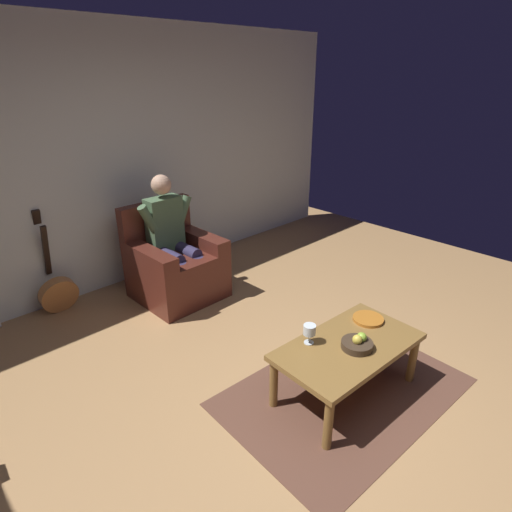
% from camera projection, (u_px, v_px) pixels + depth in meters
% --- Properties ---
extents(ground_plane, '(7.52, 7.52, 0.00)m').
position_uv_depth(ground_plane, '(331.00, 421.00, 2.92)').
color(ground_plane, '#A57B4E').
extents(wall_back, '(6.67, 0.06, 2.68)m').
position_uv_depth(wall_back, '(103.00, 163.00, 4.32)').
color(wall_back, silver).
rests_on(wall_back, ground).
extents(rug, '(1.85, 1.30, 0.01)m').
position_uv_depth(rug, '(344.00, 391.00, 3.18)').
color(rug, brown).
rests_on(rug, ground).
extents(armchair, '(0.81, 0.79, 0.97)m').
position_uv_depth(armchair, '(175.00, 266.00, 4.43)').
color(armchair, '#4F2118').
rests_on(armchair, ground).
extents(person_seated, '(0.62, 0.54, 1.27)m').
position_uv_depth(person_seated, '(171.00, 235.00, 4.30)').
color(person_seated, '#486444').
rests_on(person_seated, ground).
extents(coffee_table, '(1.11, 0.66, 0.43)m').
position_uv_depth(coffee_table, '(348.00, 351.00, 3.03)').
color(coffee_table, brown).
rests_on(coffee_table, ground).
extents(guitar, '(0.36, 0.30, 1.02)m').
position_uv_depth(guitar, '(58.00, 291.00, 4.17)').
color(guitar, '#B9763E').
rests_on(guitar, ground).
extents(wine_glass_near, '(0.09, 0.09, 0.15)m').
position_uv_depth(wine_glass_near, '(309.00, 331.00, 2.98)').
color(wine_glass_near, silver).
rests_on(wine_glass_near, coffee_table).
extents(fruit_bowl, '(0.22, 0.22, 0.11)m').
position_uv_depth(fruit_bowl, '(358.00, 343.00, 2.96)').
color(fruit_bowl, '#3A2C1F').
rests_on(fruit_bowl, coffee_table).
extents(decorative_dish, '(0.24, 0.24, 0.02)m').
position_uv_depth(decorative_dish, '(368.00, 319.00, 3.29)').
color(decorative_dish, '#B06722').
rests_on(decorative_dish, coffee_table).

